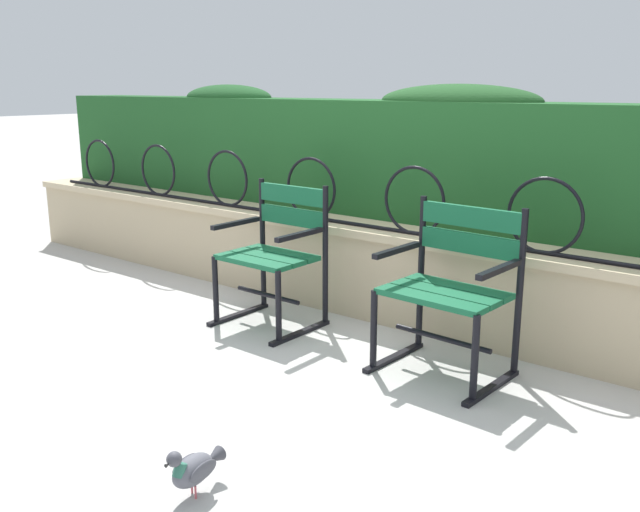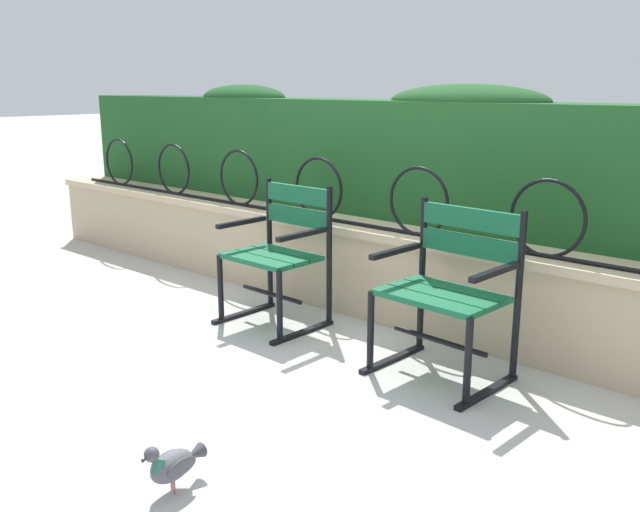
% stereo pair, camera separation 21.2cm
% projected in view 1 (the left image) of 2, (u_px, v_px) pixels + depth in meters
% --- Properties ---
extents(ground_plane, '(60.00, 60.00, 0.00)m').
position_uv_depth(ground_plane, '(314.00, 352.00, 3.91)').
color(ground_plane, '#B7B5AF').
extents(stone_wall, '(7.52, 0.41, 0.59)m').
position_uv_depth(stone_wall, '(391.00, 273.00, 4.43)').
color(stone_wall, tan).
rests_on(stone_wall, ground).
extents(iron_arch_fence, '(6.98, 0.02, 0.42)m').
position_uv_depth(iron_arch_fence, '(363.00, 198.00, 4.37)').
color(iron_arch_fence, black).
rests_on(iron_arch_fence, stone_wall).
extents(hedge_row, '(7.37, 0.47, 0.91)m').
position_uv_depth(hedge_row, '(430.00, 156.00, 4.55)').
color(hedge_row, '#1E5123').
rests_on(hedge_row, stone_wall).
extents(park_chair_left, '(0.58, 0.53, 0.88)m').
position_uv_depth(park_chair_left, '(276.00, 251.00, 4.29)').
color(park_chair_left, '#145B38').
rests_on(park_chair_left, ground).
extents(park_chair_right, '(0.66, 0.55, 0.88)m').
position_uv_depth(park_chair_right, '(452.00, 285.00, 3.55)').
color(park_chair_right, '#145B38').
rests_on(park_chair_right, ground).
extents(pigeon_near_chairs, '(0.12, 0.29, 0.22)m').
position_uv_depth(pigeon_near_chairs, '(194.00, 468.00, 2.52)').
color(pigeon_near_chairs, '#5B5B66').
rests_on(pigeon_near_chairs, ground).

